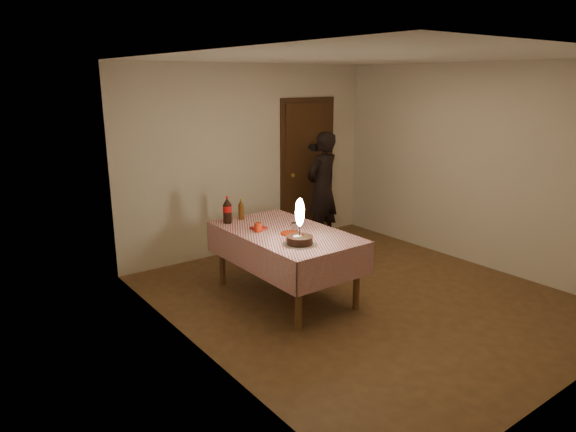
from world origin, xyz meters
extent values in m
cube|color=brown|center=(0.00, 0.00, 0.00)|extent=(4.00, 4.50, 0.01)
cube|color=beige|center=(0.00, 2.25, 1.30)|extent=(4.00, 0.04, 2.60)
cube|color=beige|center=(-2.00, 0.00, 1.30)|extent=(0.04, 4.50, 2.60)
cube|color=beige|center=(2.00, 0.00, 1.30)|extent=(0.04, 4.50, 2.60)
cube|color=silver|center=(0.00, 0.00, 2.60)|extent=(4.00, 4.50, 0.04)
cube|color=#472814|center=(1.00, 2.22, 1.02)|extent=(0.85, 0.05, 2.05)
sphere|color=#B28C33|center=(0.68, 2.17, 1.00)|extent=(0.06, 0.06, 0.06)
cube|color=brown|center=(-0.66, 0.55, 0.73)|extent=(0.90, 1.60, 0.04)
cylinder|color=brown|center=(-1.05, -0.19, 0.36)|extent=(0.07, 0.07, 0.71)
cylinder|color=brown|center=(-0.27, -0.19, 0.36)|extent=(0.07, 0.07, 0.71)
cylinder|color=brown|center=(-1.05, 1.29, 0.36)|extent=(0.07, 0.07, 0.71)
cylinder|color=brown|center=(-0.27, 1.29, 0.36)|extent=(0.07, 0.07, 0.71)
cube|color=silver|center=(-0.66, 0.55, 0.76)|extent=(1.02, 1.72, 0.01)
cube|color=silver|center=(-0.66, -0.30, 0.58)|extent=(1.02, 0.01, 0.34)
cube|color=silver|center=(-0.66, 1.40, 0.58)|extent=(1.02, 0.01, 0.34)
cube|color=silver|center=(-1.17, 0.55, 0.58)|extent=(0.01, 1.72, 0.34)
cube|color=silver|center=(-0.16, 0.55, 0.58)|extent=(0.01, 1.72, 0.34)
cylinder|color=white|center=(-0.83, 0.09, 0.77)|extent=(0.33, 0.33, 0.01)
cylinder|color=black|center=(-0.83, 0.09, 0.81)|extent=(0.26, 0.26, 0.08)
cylinder|color=white|center=(-0.85, 0.10, 0.86)|extent=(0.07, 0.07, 0.00)
sphere|color=red|center=(-0.79, 0.08, 0.87)|extent=(0.02, 0.02, 0.02)
cube|color=#19721E|center=(-0.78, 0.07, 0.86)|extent=(0.02, 0.01, 0.00)
cube|color=#19721E|center=(-0.80, 0.06, 0.86)|extent=(0.01, 0.02, 0.00)
cylinder|color=#262628|center=(-0.83, 0.09, 0.91)|extent=(0.01, 0.01, 0.12)
ellipsoid|color=#FFF2BF|center=(-0.83, 0.09, 1.10)|extent=(0.09, 0.09, 0.29)
sphere|color=white|center=(-0.83, 0.09, 0.99)|extent=(0.04, 0.04, 0.04)
cylinder|color=#B0290C|center=(-0.68, 0.44, 0.77)|extent=(0.22, 0.22, 0.01)
cylinder|color=#B3250C|center=(-0.92, 0.71, 0.82)|extent=(0.08, 0.08, 0.10)
cylinder|color=white|center=(-0.58, 0.50, 0.81)|extent=(0.07, 0.07, 0.09)
cube|color=#A91A13|center=(-0.85, 0.79, 0.78)|extent=(0.15, 0.15, 0.02)
cylinder|color=black|center=(-1.01, 1.22, 0.88)|extent=(0.10, 0.10, 0.22)
cylinder|color=red|center=(-1.01, 1.22, 0.94)|extent=(0.10, 0.10, 0.07)
cone|color=black|center=(-1.01, 1.22, 1.03)|extent=(0.10, 0.10, 0.08)
cylinder|color=red|center=(-1.01, 1.22, 1.07)|extent=(0.03, 0.03, 0.02)
cylinder|color=#532E0E|center=(-0.79, 1.26, 0.86)|extent=(0.06, 0.06, 0.18)
cone|color=#532E0E|center=(-0.79, 1.26, 0.98)|extent=(0.06, 0.06, 0.06)
cylinder|color=olive|center=(-0.79, 1.26, 1.01)|extent=(0.02, 0.02, 0.02)
imported|color=black|center=(0.97, 1.84, 0.83)|extent=(0.67, 0.50, 1.66)
cube|color=black|center=(0.95, 1.97, 1.42)|extent=(0.14, 0.11, 0.10)
cylinder|color=black|center=(0.93, 2.04, 1.42)|extent=(0.09, 0.09, 0.08)
camera|label=1|loc=(-3.89, -3.80, 2.39)|focal=32.00mm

